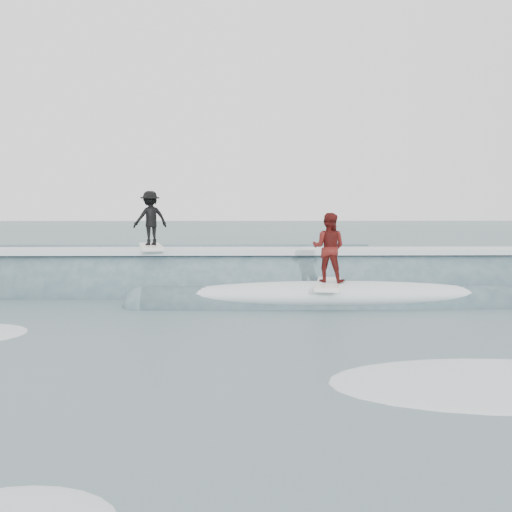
{
  "coord_description": "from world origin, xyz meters",
  "views": [
    {
      "loc": [
        -0.28,
        -8.64,
        2.4
      ],
      "look_at": [
        0.0,
        5.94,
        1.1
      ],
      "focal_mm": 40.0,
      "sensor_mm": 36.0,
      "label": 1
    }
  ],
  "objects": [
    {
      "name": "ground",
      "position": [
        0.0,
        0.0,
        0.0
      ],
      "size": [
        160.0,
        160.0,
        0.0
      ],
      "primitive_type": "plane",
      "color": "#40585D",
      "rests_on": "ground"
    },
    {
      "name": "breaking_wave",
      "position": [
        0.2,
        6.69,
        0.04
      ],
      "size": [
        24.12,
        3.93,
        2.3
      ],
      "color": "#38545E",
      "rests_on": "ground"
    },
    {
      "name": "surfer_black",
      "position": [
        -2.86,
        6.94,
        1.96
      ],
      "size": [
        1.1,
        2.07,
        1.57
      ],
      "color": "white",
      "rests_on": "ground"
    },
    {
      "name": "surfer_red",
      "position": [
        1.69,
        4.74,
        1.3
      ],
      "size": [
        0.96,
        2.07,
        1.74
      ],
      "color": "white",
      "rests_on": "ground"
    },
    {
      "name": "whitewater",
      "position": [
        1.51,
        -1.19,
        0.0
      ],
      "size": [
        16.38,
        8.14,
        0.1
      ],
      "color": "silver",
      "rests_on": "ground"
    },
    {
      "name": "far_swells",
      "position": [
        -0.65,
        17.65,
        0.0
      ],
      "size": [
        37.9,
        8.65,
        0.8
      ],
      "color": "#38545E",
      "rests_on": "ground"
    }
  ]
}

